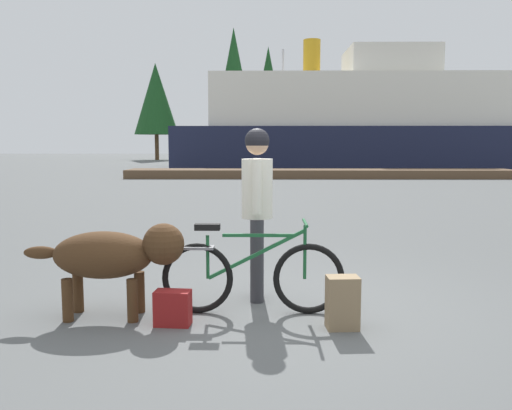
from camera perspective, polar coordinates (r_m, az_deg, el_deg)
ground_plane at (r=5.36m, az=3.82°, el=-11.19°), size 160.00×160.00×0.00m
bicycle at (r=5.20m, az=-0.49°, el=-7.44°), size 1.75×0.44×0.90m
person_cyclist at (r=5.56m, az=0.12°, el=0.92°), size 0.32×0.53×1.79m
dog at (r=5.22m, az=-14.76°, el=-5.13°), size 1.51×0.52×0.89m
backpack at (r=4.88m, az=9.14°, el=-10.16°), size 0.29×0.22×0.47m
handbag_pannier at (r=4.98m, az=-8.80°, el=-10.72°), size 0.33×0.21×0.32m
dock_pier at (r=25.81m, az=6.74°, el=3.32°), size 18.21×2.13×0.40m
ferry_boat at (r=36.01m, az=10.37°, el=8.38°), size 22.64×8.43×8.23m
sailboat_moored at (r=34.04m, az=2.80°, el=4.60°), size 8.84×2.48×7.39m
pine_tree_far_left at (r=54.50m, az=-10.55°, el=10.97°), size 4.30×4.30×9.40m
pine_tree_center at (r=52.89m, az=-2.36°, el=13.35°), size 3.64×3.64×12.54m
pine_tree_far_right at (r=55.68m, az=9.74°, el=12.18°), size 4.12×4.12×10.99m
pine_tree_mid_back at (r=59.64m, az=1.30°, el=12.14°), size 3.56×3.56×12.00m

